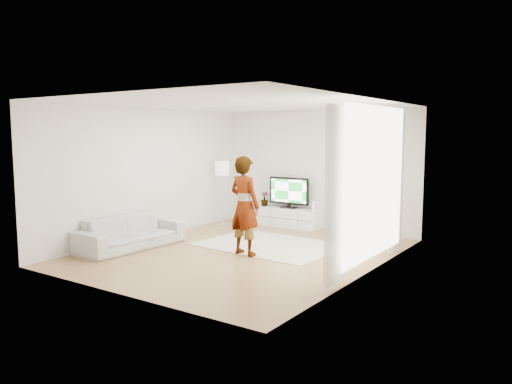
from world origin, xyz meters
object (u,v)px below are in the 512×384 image
Objects in this scene: media_console at (288,217)px; sofa at (131,232)px; rug at (269,245)px; floor_lamp at (222,171)px; player at (245,206)px; television at (289,191)px.

media_console is 0.74× the size of sofa.
floor_lamp is at bearing 150.33° from rug.
floor_lamp is at bearing 3.02° from sofa.
floor_lamp is (-0.07, 3.00, 1.02)m from sofa.
player is at bearing -68.35° from sofa.
player is (0.07, -0.96, 0.92)m from rug.
rug is at bearing -69.75° from media_console.
floor_lamp is (-1.46, -0.72, 1.11)m from media_console.
media_console is at bearing -90.00° from television.
rug is at bearing -70.00° from television.
player reaches higher than television.
television is 0.58× the size of player.
sofa is (-2.12, -1.75, 0.31)m from rug.
media_console is 0.59× the size of rug.
media_console is 3.97m from sofa.
television is 0.39× the size of rug.
media_console is at bearing -18.85° from sofa.
floor_lamp is at bearing -152.94° from television.
player is at bearing -74.86° from television.
sofa is 1.38× the size of floor_lamp.
television is at bearing 110.00° from rug.
rug is 1.50× the size of player.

